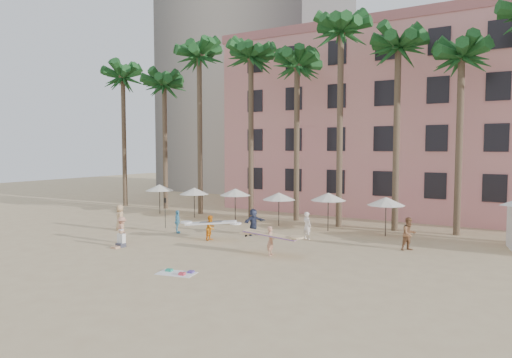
% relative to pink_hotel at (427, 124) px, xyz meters
% --- Properties ---
extents(ground, '(120.00, 120.00, 0.00)m').
position_rel_pink_hotel_xyz_m(ground, '(-7.00, -26.00, -8.00)').
color(ground, '#D1B789').
rests_on(ground, ground).
extents(pink_hotel, '(35.00, 14.00, 16.00)m').
position_rel_pink_hotel_xyz_m(pink_hotel, '(0.00, 0.00, 0.00)').
color(pink_hotel, '#DE9087').
rests_on(pink_hotel, ground).
extents(grey_tower, '(22.00, 18.00, 50.00)m').
position_rel_pink_hotel_xyz_m(grey_tower, '(-25.00, 12.00, 17.00)').
color(grey_tower, '#A89E8E').
rests_on(grey_tower, ground).
extents(palm_row, '(44.40, 5.40, 16.30)m').
position_rel_pink_hotel_xyz_m(palm_row, '(-6.49, -11.00, 4.97)').
color(palm_row, brown).
rests_on(palm_row, ground).
extents(umbrella_row, '(22.50, 2.70, 2.73)m').
position_rel_pink_hotel_xyz_m(umbrella_row, '(-10.00, -13.50, -5.67)').
color(umbrella_row, '#332B23').
rests_on(umbrella_row, ground).
extents(beach_towel, '(1.97, 1.35, 0.14)m').
position_rel_pink_hotel_xyz_m(beach_towel, '(-5.93, -27.44, -7.97)').
color(beach_towel, white).
rests_on(beach_towel, ground).
extents(carrier_yellow, '(3.09, 1.02, 1.62)m').
position_rel_pink_hotel_xyz_m(carrier_yellow, '(-3.94, -22.03, -7.07)').
color(carrier_yellow, tan).
rests_on(carrier_yellow, ground).
extents(carrier_white, '(3.24, 1.98, 1.59)m').
position_rel_pink_hotel_xyz_m(carrier_white, '(-9.22, -20.42, -7.13)').
color(carrier_white, orange).
rests_on(carrier_white, ground).
extents(beachgoers, '(20.20, 8.11, 1.91)m').
position_rel_pink_hotel_xyz_m(beachgoers, '(-8.22, -19.28, -7.11)').
color(beachgoers, tan).
rests_on(beachgoers, ground).
extents(paddle, '(0.18, 0.04, 2.23)m').
position_rel_pink_hotel_xyz_m(paddle, '(-14.66, -18.66, -6.59)').
color(paddle, black).
rests_on(paddle, ground).
extents(seated_man, '(0.46, 0.80, 1.04)m').
position_rel_pink_hotel_xyz_m(seated_man, '(-12.58, -24.85, -7.64)').
color(seated_man, '#3F3F4C').
rests_on(seated_man, ground).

